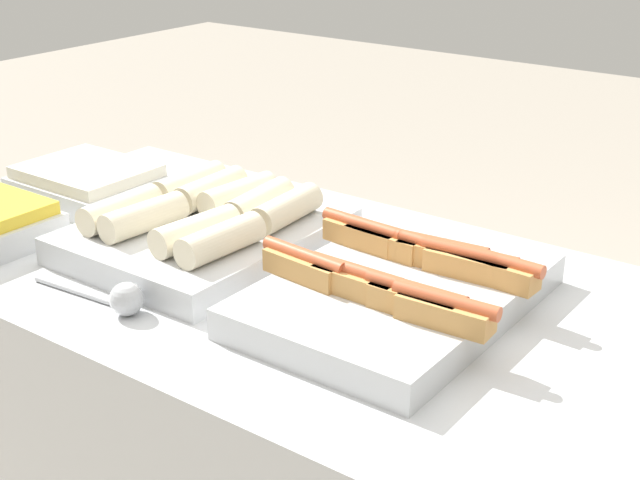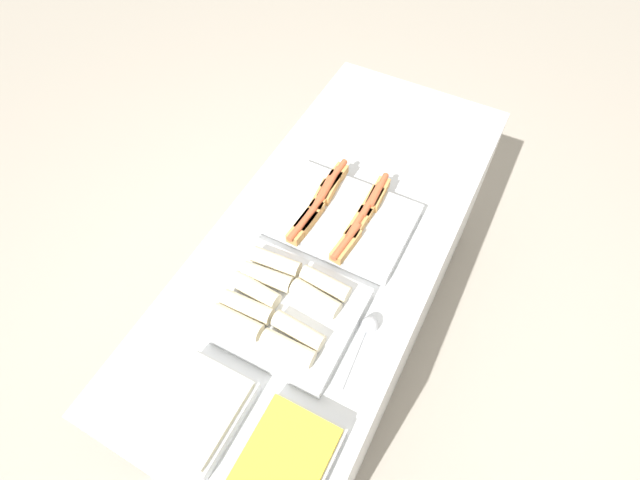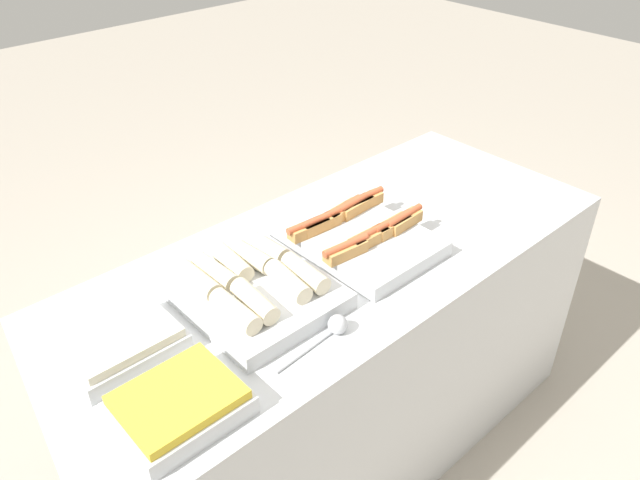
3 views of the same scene
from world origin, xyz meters
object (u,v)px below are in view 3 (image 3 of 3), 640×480
Objects in this scene: tray_wraps at (251,286)px; tray_side_back at (121,342)px; tray_hotdogs at (355,233)px; tray_side_front at (179,405)px; serving_spoon_near at (334,327)px.

tray_wraps reaches higher than tray_side_back.
tray_hotdogs reaches higher than tray_side_front.
tray_side_front is (-0.37, -0.23, -0.01)m from tray_wraps.
tray_side_back is at bearing 144.99° from serving_spoon_near.
tray_wraps is 0.44m from tray_side_front.
tray_hotdogs is at bearing 37.70° from serving_spoon_near.
serving_spoon_near is at bearing -35.01° from tray_side_back.
serving_spoon_near is at bearing -4.66° from tray_side_front.
tray_side_back is (-0.37, 0.04, -0.01)m from tray_wraps.
tray_side_front is 1.15× the size of serving_spoon_near.
tray_side_back is at bearing 173.49° from tray_wraps.
tray_wraps is 0.37m from tray_side_back.
tray_hotdogs is at bearing -0.06° from tray_wraps.
tray_wraps reaches higher than tray_side_front.
tray_hotdogs is at bearing -3.15° from tray_side_back.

